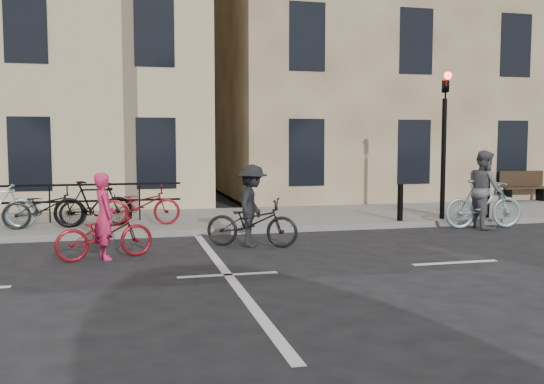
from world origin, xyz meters
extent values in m
plane|color=black|center=(0.00, 0.00, 0.00)|extent=(120.00, 120.00, 0.00)
cube|color=slate|center=(-4.00, 6.00, 0.07)|extent=(46.00, 4.00, 0.15)
cube|color=#8A7253|center=(9.00, 13.00, 6.15)|extent=(14.00, 10.00, 12.00)
cylinder|color=black|center=(6.20, 4.35, 1.65)|extent=(0.12, 0.12, 3.00)
imported|color=black|center=(6.20, 4.35, 3.60)|extent=(0.15, 0.18, 0.90)
sphere|color=#FF0C05|center=(6.20, 4.23, 3.70)|extent=(0.18, 0.18, 0.18)
cylinder|color=black|center=(5.00, 4.25, 0.60)|extent=(0.14, 0.14, 0.90)
cylinder|color=black|center=(7.40, 4.25, 0.60)|extent=(0.14, 0.14, 0.90)
cube|color=black|center=(10.40, 7.65, 0.35)|extent=(0.06, 0.38, 0.40)
cube|color=black|center=(11.60, 7.65, 0.35)|extent=(0.06, 0.38, 0.40)
cube|color=black|center=(11.00, 7.65, 0.58)|extent=(1.60, 0.40, 0.06)
cube|color=black|center=(11.00, 7.83, 0.87)|extent=(1.60, 0.06, 0.50)
cube|color=black|center=(-4.35, 5.90, 0.62)|extent=(8.30, 0.04, 0.95)
imported|color=black|center=(-3.30, 5.00, 0.62)|extent=(1.80, 0.63, 0.95)
imported|color=black|center=(-2.25, 5.00, 0.68)|extent=(1.75, 0.49, 1.05)
imported|color=maroon|center=(-1.20, 5.00, 0.62)|extent=(1.80, 0.63, 0.95)
imported|color=maroon|center=(-1.92, 1.82, 0.46)|extent=(1.85, 1.08, 0.92)
imported|color=#D52559|center=(-1.92, 1.82, 0.78)|extent=(0.52, 0.65, 1.55)
imported|color=#82A2AA|center=(6.83, 3.51, 0.59)|extent=(1.99, 0.73, 1.17)
imported|color=#58585D|center=(6.83, 3.51, 0.94)|extent=(0.80, 0.98, 1.88)
imported|color=black|center=(0.90, 2.42, 0.49)|extent=(1.95, 1.33, 0.97)
imported|color=black|center=(0.90, 2.42, 0.82)|extent=(0.99, 1.22, 1.65)
camera|label=1|loc=(-1.57, -9.31, 2.15)|focal=40.00mm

